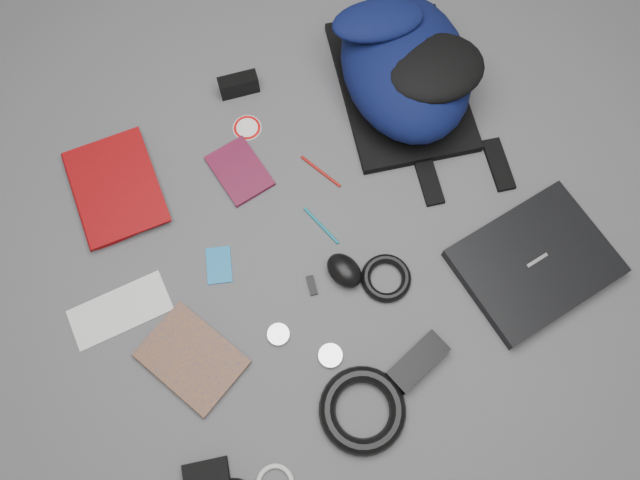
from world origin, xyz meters
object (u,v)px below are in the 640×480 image
backpack (405,66)px  dvd_case (240,171)px  laptop (535,262)px  textbook_red (75,203)px  comic_book (167,387)px  power_brick (418,362)px  mouse (344,271)px  compact_camera (239,85)px

backpack → dvd_case: backpack is taller
dvd_case → laptop: bearing=-52.4°
textbook_red → comic_book: (-0.00, -0.52, -0.01)m
backpack → power_brick: 0.73m
textbook_red → power_brick: 0.92m
mouse → dvd_case: bearing=91.7°
textbook_red → dvd_case: 0.41m
textbook_red → comic_book: size_ratio=1.25×
backpack → dvd_case: bearing=-161.9°
mouse → power_brick: size_ratio=0.66×
backpack → dvd_case: (-0.49, 0.00, -0.10)m
backpack → laptop: backpack is taller
backpack → mouse: 0.54m
dvd_case → mouse: mouse is taller
textbook_red → laptop: bearing=-30.3°
textbook_red → compact_camera: bearing=17.6°
laptop → compact_camera: compact_camera is taller
comic_book → power_brick: bearing=-45.6°
backpack → textbook_red: (-0.88, 0.13, -0.09)m
mouse → laptop: bearing=-39.7°
comic_book → backpack: bearing=3.4°
power_brick → laptop: bearing=-3.4°
comic_book → power_brick: 0.57m
laptop → comic_book: 0.91m
textbook_red → dvd_case: bearing=-9.7°
backpack → compact_camera: (-0.37, 0.21, -0.07)m
laptop → comic_book: laptop is taller
laptop → textbook_red: laptop is taller
dvd_case → mouse: size_ratio=1.68×
textbook_red → dvd_case: (0.39, -0.13, -0.01)m
laptop → power_brick: bearing=-172.5°
dvd_case → mouse: 0.38m
mouse → power_brick: 0.27m
backpack → textbook_red: size_ratio=1.78×
power_brick → compact_camera: bearing=78.8°
mouse → power_brick: bearing=-95.0°
laptop → compact_camera: 0.88m
backpack → textbook_red: bearing=-170.0°
dvd_case → power_brick: power_brick is taller
dvd_case → comic_book: bearing=-138.1°
compact_camera → laptop: bearing=-49.7°
comic_book → power_brick: (0.51, -0.25, 0.01)m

